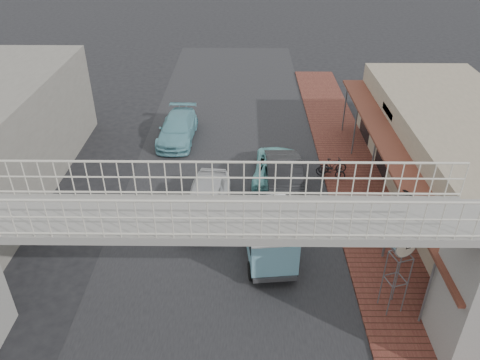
{
  "coord_description": "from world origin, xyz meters",
  "views": [
    {
      "loc": [
        0.88,
        -14.13,
        12.62
      ],
      "look_at": [
        0.7,
        3.36,
        1.8
      ],
      "focal_mm": 35.0,
      "sensor_mm": 36.0,
      "label": 1
    }
  ],
  "objects_px": {
    "dark_sedan": "(284,179)",
    "angkot_far": "(178,129)",
    "motorcycle_near": "(331,171)",
    "motorcycle_far": "(333,166)",
    "arrow_sign": "(410,204)",
    "street_clock": "(403,249)",
    "white_hatchback": "(206,200)",
    "angkot_curb": "(276,166)",
    "angkot_van": "(268,230)"
  },
  "relations": [
    {
      "from": "motorcycle_near",
      "to": "street_clock",
      "type": "xyz_separation_m",
      "value": [
        0.73,
        -8.82,
        2.25
      ]
    },
    {
      "from": "dark_sedan",
      "to": "motorcycle_far",
      "type": "xyz_separation_m",
      "value": [
        2.64,
        1.72,
        -0.25
      ]
    },
    {
      "from": "motorcycle_far",
      "to": "street_clock",
      "type": "bearing_deg",
      "value": 177.3
    },
    {
      "from": "angkot_van",
      "to": "street_clock",
      "type": "relative_size",
      "value": 1.31
    },
    {
      "from": "dark_sedan",
      "to": "white_hatchback",
      "type": "bearing_deg",
      "value": -155.18
    },
    {
      "from": "angkot_far",
      "to": "arrow_sign",
      "type": "relative_size",
      "value": 1.62
    },
    {
      "from": "dark_sedan",
      "to": "angkot_far",
      "type": "xyz_separation_m",
      "value": [
        -5.88,
        5.75,
        -0.09
      ]
    },
    {
      "from": "angkot_far",
      "to": "angkot_curb",
      "type": "bearing_deg",
      "value": -34.82
    },
    {
      "from": "white_hatchback",
      "to": "arrow_sign",
      "type": "xyz_separation_m",
      "value": [
        8.03,
        -2.76,
        1.75
      ]
    },
    {
      "from": "angkot_van",
      "to": "motorcycle_far",
      "type": "distance_m",
      "value": 7.29
    },
    {
      "from": "dark_sedan",
      "to": "angkot_van",
      "type": "height_order",
      "value": "angkot_van"
    },
    {
      "from": "angkot_van",
      "to": "motorcycle_far",
      "type": "height_order",
      "value": "angkot_van"
    },
    {
      "from": "dark_sedan",
      "to": "motorcycle_near",
      "type": "relative_size",
      "value": 3.2
    },
    {
      "from": "white_hatchback",
      "to": "dark_sedan",
      "type": "relative_size",
      "value": 0.95
    },
    {
      "from": "white_hatchback",
      "to": "angkot_far",
      "type": "height_order",
      "value": "white_hatchback"
    },
    {
      "from": "angkot_far",
      "to": "dark_sedan",
      "type": "bearing_deg",
      "value": -42.06
    },
    {
      "from": "angkot_van",
      "to": "white_hatchback",
      "type": "bearing_deg",
      "value": 128.23
    },
    {
      "from": "motorcycle_near",
      "to": "angkot_van",
      "type": "bearing_deg",
      "value": 170.17
    },
    {
      "from": "motorcycle_near",
      "to": "arrow_sign",
      "type": "xyz_separation_m",
      "value": [
        1.9,
        -5.88,
        2.03
      ]
    },
    {
      "from": "angkot_van",
      "to": "motorcycle_far",
      "type": "xyz_separation_m",
      "value": [
        3.6,
        6.3,
        -0.7
      ]
    },
    {
      "from": "motorcycle_near",
      "to": "motorcycle_far",
      "type": "height_order",
      "value": "motorcycle_far"
    },
    {
      "from": "dark_sedan",
      "to": "angkot_far",
      "type": "relative_size",
      "value": 0.99
    },
    {
      "from": "motorcycle_far",
      "to": "street_clock",
      "type": "distance_m",
      "value": 9.49
    },
    {
      "from": "angkot_far",
      "to": "white_hatchback",
      "type": "bearing_deg",
      "value": -71.23
    },
    {
      "from": "white_hatchback",
      "to": "angkot_van",
      "type": "bearing_deg",
      "value": -40.31
    },
    {
      "from": "motorcycle_far",
      "to": "arrow_sign",
      "type": "xyz_separation_m",
      "value": [
        1.74,
        -6.28,
        1.99
      ]
    },
    {
      "from": "angkot_curb",
      "to": "angkot_far",
      "type": "distance_m",
      "value": 6.98
    },
    {
      "from": "white_hatchback",
      "to": "angkot_far",
      "type": "xyz_separation_m",
      "value": [
        -2.23,
        7.55,
        -0.08
      ]
    },
    {
      "from": "white_hatchback",
      "to": "motorcycle_far",
      "type": "xyz_separation_m",
      "value": [
        6.29,
        3.52,
        -0.24
      ]
    },
    {
      "from": "angkot_far",
      "to": "angkot_van",
      "type": "height_order",
      "value": "angkot_van"
    },
    {
      "from": "angkot_curb",
      "to": "motorcycle_near",
      "type": "xyz_separation_m",
      "value": [
        2.8,
        -0.22,
        -0.14
      ]
    },
    {
      "from": "white_hatchback",
      "to": "angkot_curb",
      "type": "relative_size",
      "value": 1.01
    },
    {
      "from": "dark_sedan",
      "to": "street_clock",
      "type": "xyz_separation_m",
      "value": [
        3.22,
        -7.5,
        1.95
      ]
    },
    {
      "from": "motorcycle_near",
      "to": "street_clock",
      "type": "distance_m",
      "value": 9.13
    },
    {
      "from": "white_hatchback",
      "to": "street_clock",
      "type": "xyz_separation_m",
      "value": [
        6.87,
        -5.7,
        1.96
      ]
    },
    {
      "from": "white_hatchback",
      "to": "angkot_curb",
      "type": "xyz_separation_m",
      "value": [
        3.33,
        3.34,
        -0.15
      ]
    },
    {
      "from": "angkot_curb",
      "to": "motorcycle_near",
      "type": "height_order",
      "value": "angkot_curb"
    },
    {
      "from": "arrow_sign",
      "to": "angkot_van",
      "type": "bearing_deg",
      "value": 162.02
    },
    {
      "from": "street_clock",
      "to": "arrow_sign",
      "type": "relative_size",
      "value": 1.06
    },
    {
      "from": "angkot_far",
      "to": "motorcycle_near",
      "type": "distance_m",
      "value": 9.47
    },
    {
      "from": "angkot_van",
      "to": "angkot_curb",
      "type": "bearing_deg",
      "value": 78.17
    },
    {
      "from": "motorcycle_near",
      "to": "street_clock",
      "type": "height_order",
      "value": "street_clock"
    },
    {
      "from": "white_hatchback",
      "to": "angkot_curb",
      "type": "distance_m",
      "value": 4.72
    },
    {
      "from": "street_clock",
      "to": "dark_sedan",
      "type": "bearing_deg",
      "value": 96.05
    },
    {
      "from": "dark_sedan",
      "to": "arrow_sign",
      "type": "bearing_deg",
      "value": -47.58
    },
    {
      "from": "dark_sedan",
      "to": "motorcycle_far",
      "type": "bearing_deg",
      "value": 31.67
    },
    {
      "from": "dark_sedan",
      "to": "angkot_far",
      "type": "distance_m",
      "value": 8.23
    },
    {
      "from": "arrow_sign",
      "to": "angkot_far",
      "type": "bearing_deg",
      "value": 116.69
    },
    {
      "from": "angkot_van",
      "to": "motorcycle_far",
      "type": "bearing_deg",
      "value": 54.42
    },
    {
      "from": "angkot_curb",
      "to": "street_clock",
      "type": "bearing_deg",
      "value": 117.95
    }
  ]
}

